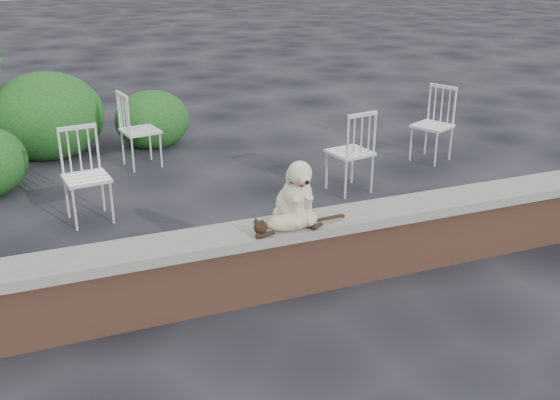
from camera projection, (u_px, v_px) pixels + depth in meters
name	position (u px, v px, depth m)	size (l,w,h in m)	color
ground	(327.00, 281.00, 5.31)	(60.00, 60.00, 0.00)	black
brick_wall	(328.00, 254.00, 5.22)	(6.00, 0.30, 0.50)	brown
capstone	(329.00, 221.00, 5.11)	(6.20, 0.40, 0.08)	slate
dog	(294.00, 189.00, 4.92)	(0.35, 0.46, 0.54)	beige
cat	(292.00, 220.00, 4.84)	(0.91, 0.22, 0.15)	tan
chair_a	(86.00, 176.00, 6.29)	(0.56, 0.56, 0.94)	white
chair_c	(350.00, 151.00, 7.05)	(0.56, 0.56, 0.94)	white
chair_d	(432.00, 124.00, 8.07)	(0.56, 0.56, 0.94)	white
chair_e	(140.00, 129.00, 7.86)	(0.56, 0.56, 0.94)	white
shrubbery	(57.00, 126.00, 8.08)	(3.15, 2.36, 1.15)	#1C4313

